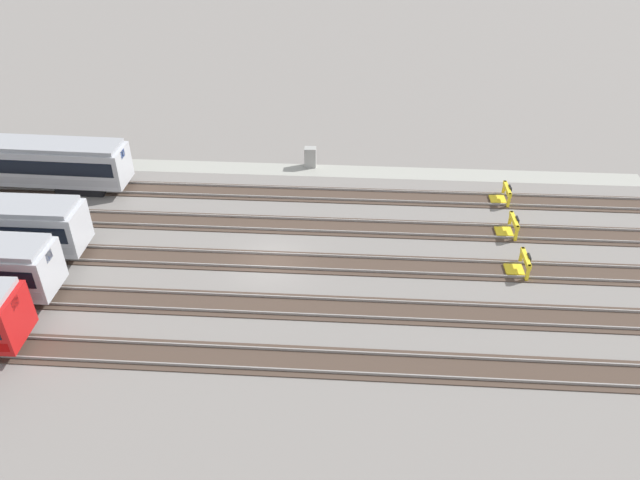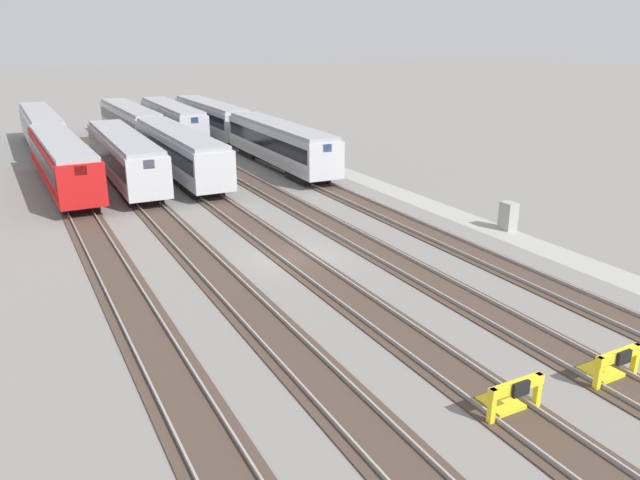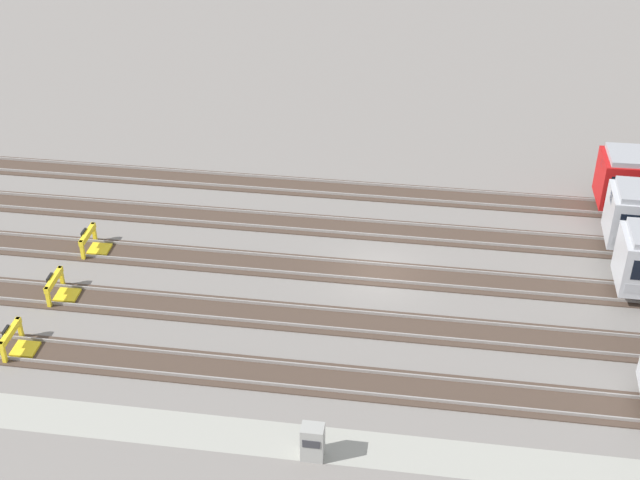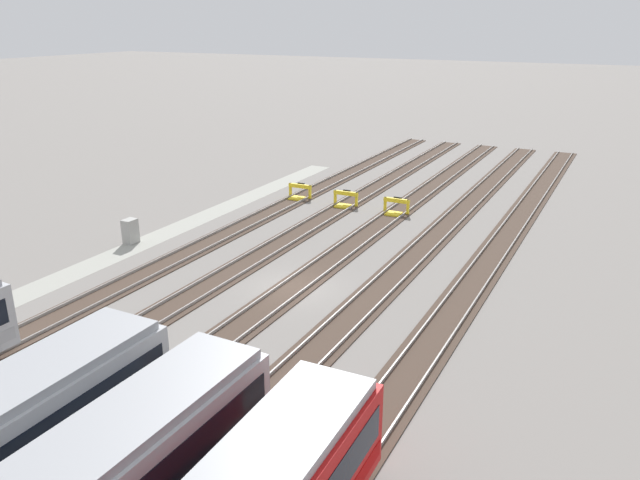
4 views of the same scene
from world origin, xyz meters
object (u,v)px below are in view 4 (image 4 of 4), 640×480
Objects in this scene: bumper_stop_near_inner_track at (345,200)px; electrical_cabinet at (130,231)px; bumper_stop_middle_track at (395,208)px; bumper_stop_nearest_track at (299,193)px.

electrical_cabinet is (13.95, -8.76, 0.29)m from bumper_stop_near_inner_track.
bumper_stop_near_inner_track is at bearing 147.88° from electrical_cabinet.
electrical_cabinet is at bearing -43.21° from bumper_stop_middle_track.
bumper_stop_near_inner_track and bumper_stop_middle_track have the same top height.
bumper_stop_near_inner_track is 16.47m from electrical_cabinet.
electrical_cabinet is at bearing -32.12° from bumper_stop_near_inner_track.
bumper_stop_nearest_track is at bearing 162.41° from electrical_cabinet.
bumper_stop_middle_track is 1.25× the size of electrical_cabinet.
bumper_stop_nearest_track is 14.96m from electrical_cabinet.
bumper_stop_near_inner_track is (0.31, 4.24, 0.00)m from bumper_stop_nearest_track.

